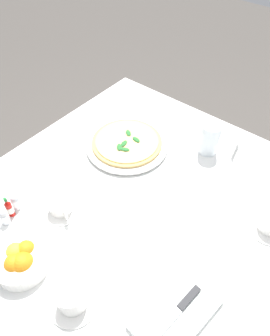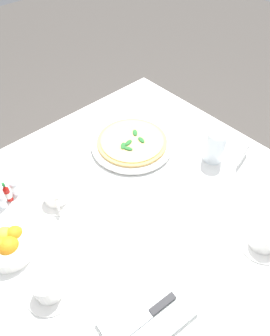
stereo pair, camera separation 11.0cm
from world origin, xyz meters
The scene contains 15 objects.
ground_plane centered at (0.00, 0.00, 0.00)m, with size 8.00×8.00×0.00m, color #4C4742.
dining_table centered at (0.00, 0.00, 0.61)m, with size 1.08×1.08×0.75m.
pizza_plate centered at (-0.17, -0.21, 0.76)m, with size 0.31×0.31×0.02m.
pizza centered at (-0.17, -0.21, 0.77)m, with size 0.27×0.27×0.02m.
coffee_cup_far_left centered at (0.37, 0.06, 0.78)m, with size 0.13×0.13×0.07m.
coffee_cup_far_right centered at (0.19, -0.19, 0.77)m, with size 0.13×0.13×0.06m.
coffee_cup_near_right centered at (-0.16, 0.36, 0.77)m, with size 0.13×0.13×0.06m.
water_glass_left_edge centered at (-0.34, 0.04, 0.80)m, with size 0.07×0.07×0.12m.
napkin_folded centered at (0.23, 0.28, 0.76)m, with size 0.23×0.16×0.02m.
dinner_knife centered at (0.23, 0.28, 0.77)m, with size 0.20×0.04×0.01m.
citrus_bowl centered at (0.39, -0.13, 0.77)m, with size 0.15×0.15×0.07m.
hot_sauce_bottle centered at (0.30, -0.29, 0.78)m, with size 0.02×0.02×0.08m.
salt_shaker centered at (0.33, -0.28, 0.77)m, with size 0.03×0.03×0.06m.
pepper_shaker centered at (0.28, -0.30, 0.77)m, with size 0.03×0.03×0.06m.
menu_card centered at (-0.41, 0.12, 0.78)m, with size 0.09×0.02×0.06m.
Camera 2 is at (0.42, 0.45, 1.57)m, focal length 33.47 mm.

